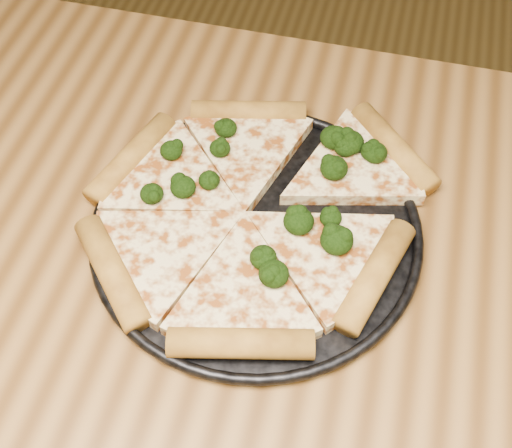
# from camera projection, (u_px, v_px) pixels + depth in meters

# --- Properties ---
(dining_table) EXTENTS (1.20, 0.90, 0.75)m
(dining_table) POSITION_uv_depth(u_px,v_px,m) (283.00, 403.00, 0.67)
(dining_table) COLOR olive
(dining_table) RESTS_ON ground
(pizza_pan) EXTENTS (0.34, 0.34, 0.02)m
(pizza_pan) POSITION_uv_depth(u_px,v_px,m) (256.00, 229.00, 0.67)
(pizza_pan) COLOR black
(pizza_pan) RESTS_ON dining_table
(pizza) EXTENTS (0.36, 0.36, 0.03)m
(pizza) POSITION_uv_depth(u_px,v_px,m) (251.00, 211.00, 0.67)
(pizza) COLOR #FFE59C
(pizza) RESTS_ON pizza_pan
(broccoli_florets) EXTENTS (0.24, 0.21, 0.02)m
(broccoli_florets) POSITION_uv_depth(u_px,v_px,m) (293.00, 184.00, 0.68)
(broccoli_florets) COLOR black
(broccoli_florets) RESTS_ON pizza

